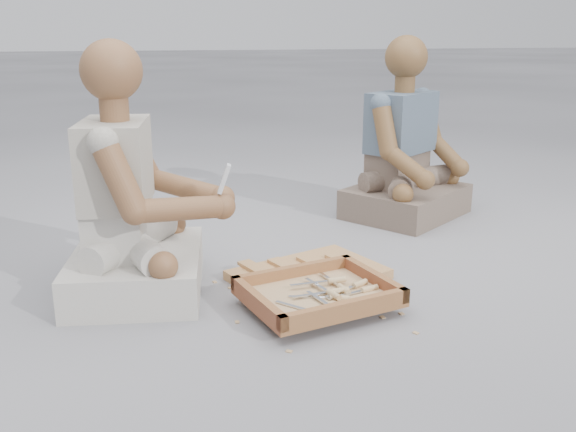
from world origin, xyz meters
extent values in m
plane|color=gray|center=(0.00, 0.00, 0.00)|extent=(60.00, 60.00, 0.00)
cube|color=#A0603E|center=(0.02, 0.24, 0.02)|extent=(0.69, 0.58, 0.04)
cube|color=brown|center=(-0.02, -0.06, 0.05)|extent=(0.61, 0.53, 0.02)
cube|color=brown|center=(-0.07, 0.13, 0.08)|extent=(0.51, 0.16, 0.05)
cube|color=brown|center=(0.03, -0.24, 0.08)|extent=(0.51, 0.16, 0.05)
cube|color=brown|center=(0.21, 0.01, 0.08)|extent=(0.14, 0.41, 0.05)
cube|color=brown|center=(-0.26, -0.12, 0.08)|extent=(0.14, 0.41, 0.05)
cube|color=tan|center=(-0.02, -0.06, 0.06)|extent=(0.53, 0.46, 0.01)
cube|color=silver|center=(-0.06, -0.09, 0.07)|extent=(0.15, 0.06, 0.00)
cylinder|color=tan|center=(0.04, -0.12, 0.07)|extent=(0.07, 0.04, 0.02)
cube|color=silver|center=(-0.14, -0.16, 0.07)|extent=(0.11, 0.12, 0.00)
cylinder|color=tan|center=(-0.06, -0.24, 0.07)|extent=(0.06, 0.07, 0.02)
cube|color=silver|center=(-0.01, 0.00, 0.08)|extent=(0.06, 0.15, 0.00)
cylinder|color=tan|center=(0.02, -0.11, 0.08)|extent=(0.04, 0.07, 0.02)
cube|color=silver|center=(0.05, 0.05, 0.07)|extent=(0.05, 0.15, 0.00)
cylinder|color=tan|center=(0.08, -0.06, 0.07)|extent=(0.04, 0.07, 0.02)
cube|color=silver|center=(0.07, -0.10, 0.07)|extent=(0.15, 0.06, 0.00)
cylinder|color=tan|center=(0.17, -0.07, 0.07)|extent=(0.07, 0.04, 0.02)
cube|color=silver|center=(-0.05, -0.08, 0.07)|extent=(0.15, 0.03, 0.00)
cylinder|color=tan|center=(0.06, -0.07, 0.07)|extent=(0.07, 0.03, 0.02)
cube|color=silver|center=(-0.04, -0.12, 0.07)|extent=(0.06, 0.15, 0.00)
cylinder|color=tan|center=(0.00, -0.23, 0.07)|extent=(0.04, 0.07, 0.02)
cube|color=silver|center=(0.06, -0.08, 0.07)|extent=(0.14, 0.09, 0.00)
cylinder|color=tan|center=(0.15, -0.02, 0.07)|extent=(0.07, 0.05, 0.02)
cube|color=silver|center=(-0.04, 0.00, 0.08)|extent=(0.15, 0.02, 0.00)
cylinder|color=tan|center=(0.07, 0.01, 0.08)|extent=(0.07, 0.03, 0.02)
cube|color=tan|center=(0.27, -0.16, 0.00)|extent=(0.02, 0.02, 0.00)
cube|color=tan|center=(0.25, -0.32, 0.00)|extent=(0.02, 0.02, 0.00)
cube|color=tan|center=(-0.11, -0.15, 0.00)|extent=(0.02, 0.02, 0.00)
cube|color=tan|center=(-0.27, 0.13, 0.00)|extent=(0.02, 0.02, 0.00)
cube|color=tan|center=(0.19, -0.18, 0.00)|extent=(0.02, 0.02, 0.00)
cube|color=tan|center=(-0.05, 0.15, 0.00)|extent=(0.02, 0.02, 0.00)
cube|color=tan|center=(-0.33, -0.10, 0.00)|extent=(0.02, 0.02, 0.00)
cube|color=tan|center=(-0.14, -0.05, 0.00)|extent=(0.02, 0.02, 0.00)
cube|color=tan|center=(-0.36, 0.29, 0.00)|extent=(0.02, 0.02, 0.00)
cube|color=tan|center=(0.03, 0.01, 0.00)|extent=(0.02, 0.02, 0.00)
cube|color=tan|center=(-0.20, -0.35, 0.00)|extent=(0.02, 0.02, 0.00)
cube|color=tan|center=(-0.21, -0.12, 0.00)|extent=(0.02, 0.02, 0.00)
cube|color=tan|center=(-0.31, 0.21, 0.00)|extent=(0.02, 0.02, 0.00)
cube|color=tan|center=(-0.06, -0.02, 0.00)|extent=(0.02, 0.02, 0.00)
cube|color=#B9B4AB|center=(-0.67, 0.28, 0.08)|extent=(0.56, 0.68, 0.16)
cube|color=#B9B4AB|center=(-0.73, 0.29, 0.26)|extent=(0.25, 0.37, 0.19)
cube|color=#ABA598|center=(-0.72, 0.29, 0.51)|extent=(0.28, 0.41, 0.32)
sphere|color=brown|center=(-0.71, 0.29, 0.86)|extent=(0.22, 0.22, 0.22)
sphere|color=brown|center=(-0.32, 0.30, 0.35)|extent=(0.10, 0.10, 0.10)
sphere|color=brown|center=(-0.34, 0.18, 0.35)|extent=(0.10, 0.10, 0.10)
cube|color=#736153|center=(0.79, 1.04, 0.08)|extent=(0.79, 0.77, 0.16)
cube|color=#736153|center=(0.75, 1.09, 0.26)|extent=(0.40, 0.38, 0.19)
cube|color=#4F606D|center=(0.75, 1.08, 0.51)|extent=(0.45, 0.42, 0.32)
sphere|color=brown|center=(0.76, 1.08, 0.86)|extent=(0.22, 0.22, 0.22)
sphere|color=brown|center=(1.07, 0.99, 0.27)|extent=(0.10, 0.10, 0.10)
sphere|color=brown|center=(0.76, 0.75, 0.27)|extent=(0.10, 0.10, 0.10)
cube|color=silver|center=(-0.33, 0.18, 0.46)|extent=(0.06, 0.05, 0.11)
cube|color=black|center=(-0.33, 0.18, 0.47)|extent=(0.02, 0.04, 0.04)
camera|label=1|loc=(-0.61, -2.16, 1.00)|focal=40.00mm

